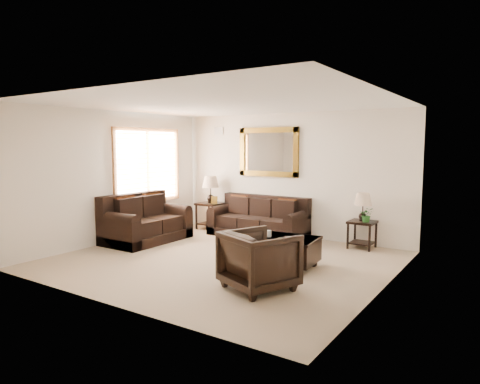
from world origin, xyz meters
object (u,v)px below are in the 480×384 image
Objects in this scene: armchair at (259,257)px; coffee_table at (274,247)px; end_table_right at (363,212)px; sofa at (259,222)px; loveseat at (145,224)px; end_table_left at (211,194)px.

coffee_table is at bearing -47.70° from armchair.
armchair is (-0.44, -3.16, -0.26)m from end_table_right.
end_table_right reaches higher than sofa.
loveseat is at bearing 2.89° from armchair.
sofa is 2.31m from coffee_table.
end_table_left reaches higher than loveseat.
loveseat is (-1.76, -1.74, 0.05)m from sofa.
end_table_left is at bearing -10.83° from loveseat.
end_table_right is at bearing -75.24° from armchair.
end_table_right is (3.67, 0.04, -0.12)m from end_table_left.
end_table_left reaches higher than sofa.
loveseat is 3.16m from coffee_table.
end_table_left is at bearing 139.89° from coffee_table.
coffee_table is at bearing -91.85° from loveseat.
end_table_right is (4.02, 1.87, 0.34)m from loveseat.
end_table_left is (-1.41, 0.09, 0.51)m from sofa.
sofa is at bearing -3.79° from end_table_left.
end_table_right is at bearing 0.69° from end_table_left.
armchair is at bearing -59.03° from sofa.
sofa is 2.47m from loveseat.
end_table_right reaches higher than loveseat.
end_table_left is at bearing -179.31° from end_table_right.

